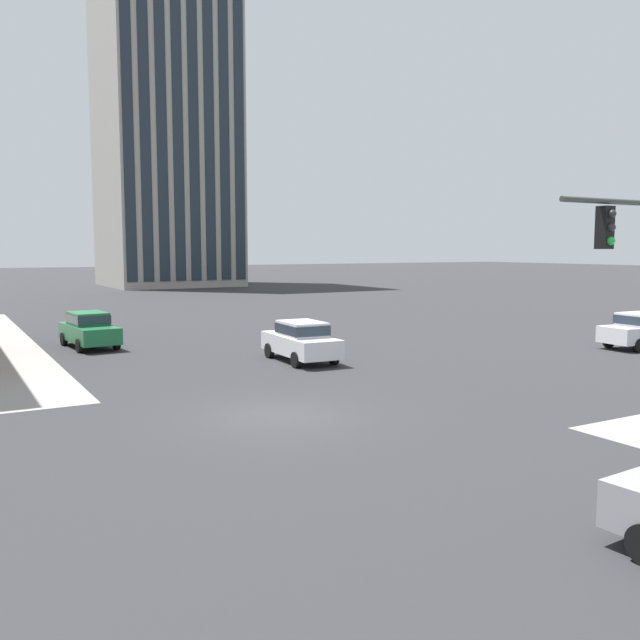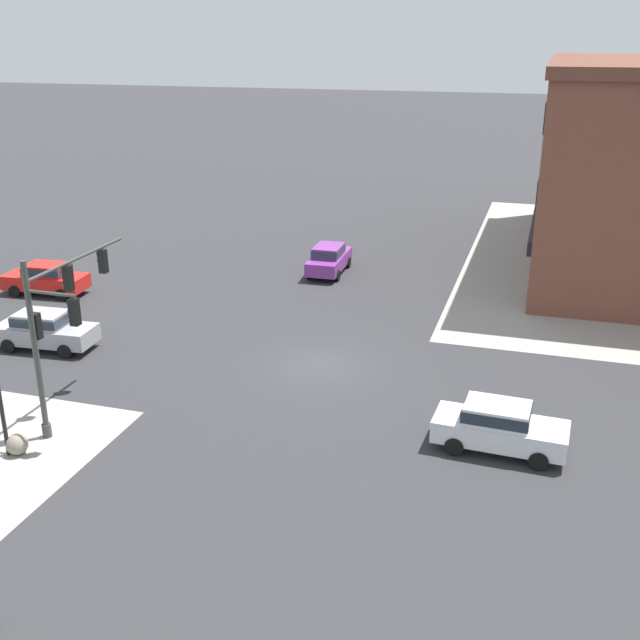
{
  "view_description": "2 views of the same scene",
  "coord_description": "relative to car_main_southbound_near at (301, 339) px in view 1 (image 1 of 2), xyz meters",
  "views": [
    {
      "loc": [
        -8.21,
        -16.86,
        4.69
      ],
      "look_at": [
        4.69,
        5.81,
        1.92
      ],
      "focal_mm": 38.11,
      "sensor_mm": 36.0,
      "label": 1
    },
    {
      "loc": [
        28.32,
        8.65,
        13.23
      ],
      "look_at": [
        -1.09,
        -0.32,
        1.64
      ],
      "focal_mm": 42.97,
      "sensor_mm": 36.0,
      "label": 2
    }
  ],
  "objects": [
    {
      "name": "ground_plane",
      "position": [
        -4.9,
        -7.76,
        -0.92
      ],
      "size": [
        320.0,
        320.0,
        0.0
      ],
      "primitive_type": "plane",
      "color": "#2D2D30"
    },
    {
      "name": "car_main_southbound_near",
      "position": [
        0.0,
        0.0,
        0.0
      ],
      "size": [
        2.06,
        4.48,
        1.68
      ],
      "color": "silver",
      "rests_on": "ground"
    },
    {
      "name": "car_main_southbound_far",
      "position": [
        -6.87,
        8.47,
        0.0
      ],
      "size": [
        2.18,
        4.54,
        1.68
      ],
      "color": "#1E6B3D",
      "rests_on": "ground"
    },
    {
      "name": "residential_tower_skyline_right",
      "position": [
        12.76,
        59.49,
        22.78
      ],
      "size": [
        15.3,
        15.71,
        47.35
      ],
      "color": "#9E998E",
      "rests_on": "ground"
    }
  ]
}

